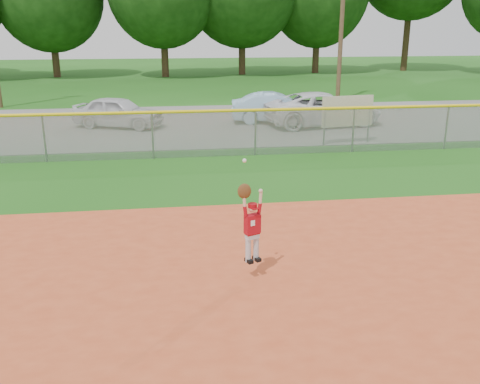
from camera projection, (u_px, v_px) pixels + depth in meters
name	position (u px, v px, depth m)	size (l,w,h in m)	color
ground	(143.00, 323.00, 7.86)	(120.00, 120.00, 0.00)	#1B5413
parking_strip	(156.00, 124.00, 22.95)	(44.00, 10.00, 0.03)	#65635E
car_white_a	(118.00, 112.00, 22.10)	(1.49, 3.71, 1.27)	silver
car_blue	(276.00, 108.00, 23.19)	(1.34, 3.85, 1.27)	#97C3E1
car_white_b	(323.00, 109.00, 22.53)	(2.29, 4.97, 1.38)	white
sponsor_sign	(347.00, 113.00, 18.95)	(1.95, 0.33, 1.74)	gray
outfield_fence	(152.00, 132.00, 17.03)	(40.06, 0.10, 1.55)	gray
power_lines	(173.00, 12.00, 27.33)	(19.40, 0.24, 9.00)	#4C3823
ballplayer	(251.00, 223.00, 8.87)	(0.46, 0.26, 1.81)	silver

